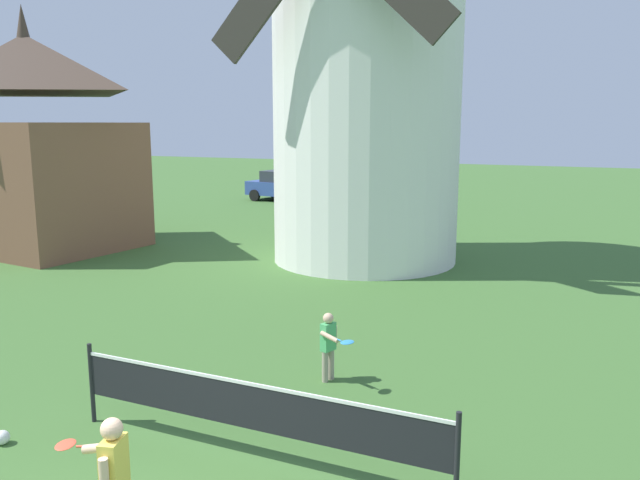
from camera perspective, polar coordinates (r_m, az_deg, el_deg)
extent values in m
cylinder|color=white|center=(18.59, 4.14, 12.74)|extent=(5.31, 5.31, 9.51)
cylinder|color=black|center=(9.29, -19.69, -11.92)|extent=(0.06, 0.06, 1.10)
cylinder|color=black|center=(7.09, 12.13, -18.79)|extent=(0.06, 0.06, 1.10)
cube|color=black|center=(7.84, -6.26, -14.62)|extent=(4.87, 0.01, 0.55)
cube|color=white|center=(7.72, -6.30, -12.63)|extent=(4.87, 0.02, 0.04)
cube|color=#E5CC4C|center=(6.48, -17.89, -18.68)|extent=(0.24, 0.33, 0.55)
sphere|color=#DBB28E|center=(6.31, -18.08, -15.73)|extent=(0.20, 0.20, 0.20)
cylinder|color=#DBB28E|center=(6.34, -18.69, -19.62)|extent=(0.09, 0.09, 0.41)
cylinder|color=#DBB28E|center=(6.65, -18.75, -17.13)|extent=(0.43, 0.20, 0.16)
cylinder|color=#D84C33|center=(6.72, -20.05, -16.90)|extent=(0.22, 0.08, 0.04)
ellipsoid|color=#D84C33|center=(6.82, -21.75, -16.60)|extent=(0.24, 0.28, 0.03)
cylinder|color=#9E937F|center=(10.23, 0.99, -11.01)|extent=(0.10, 0.10, 0.50)
cylinder|color=#9E937F|center=(10.14, 0.46, -11.22)|extent=(0.10, 0.10, 0.50)
cube|color=#4CB266|center=(10.02, 0.73, -8.62)|extent=(0.20, 0.27, 0.44)
sphere|color=#DBB28E|center=(9.93, 0.74, -6.99)|extent=(0.17, 0.17, 0.17)
cylinder|color=#DBB28E|center=(10.14, 1.33, -8.51)|extent=(0.07, 0.07, 0.33)
cylinder|color=#DBB28E|center=(9.81, 0.85, -8.64)|extent=(0.34, 0.17, 0.13)
cylinder|color=#338CCC|center=(9.73, 1.44, -8.81)|extent=(0.22, 0.09, 0.04)
ellipsoid|color=#338CCC|center=(9.59, 2.45, -9.09)|extent=(0.24, 0.28, 0.03)
sphere|color=silver|center=(9.30, -26.48, -15.49)|extent=(0.18, 0.18, 0.18)
cube|color=#334C99|center=(33.15, -3.07, 4.60)|extent=(4.23, 2.24, 0.70)
cube|color=#2D333D|center=(33.09, -3.08, 5.68)|extent=(2.45, 1.79, 0.56)
cylinder|color=black|center=(33.12, -0.27, 4.00)|extent=(0.62, 0.26, 0.60)
cylinder|color=black|center=(31.71, -1.93, 3.71)|extent=(0.62, 0.26, 0.60)
cylinder|color=black|center=(34.67, -4.11, 4.26)|extent=(0.62, 0.26, 0.60)
cylinder|color=black|center=(33.33, -5.85, 3.98)|extent=(0.62, 0.26, 0.60)
cube|color=#1E232D|center=(31.17, 4.84, 4.21)|extent=(4.05, 1.81, 0.70)
cube|color=#2D333D|center=(31.11, 4.85, 5.36)|extent=(2.28, 1.55, 0.56)
cylinder|color=black|center=(31.55, 7.70, 3.58)|extent=(0.60, 0.20, 0.60)
cylinder|color=black|center=(29.95, 6.67, 3.25)|extent=(0.60, 0.20, 0.60)
cylinder|color=black|center=(32.49, 3.12, 3.86)|extent=(0.60, 0.20, 0.60)
cylinder|color=black|center=(30.94, 1.90, 3.54)|extent=(0.60, 0.20, 0.60)
cube|color=brown|center=(22.64, -24.06, 4.46)|extent=(6.43, 5.00, 4.00)
pyramid|color=#423328|center=(22.63, -24.79, 14.07)|extent=(6.75, 5.25, 1.80)
cone|color=#423328|center=(22.72, -24.97, 16.32)|extent=(0.70, 0.70, 1.80)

